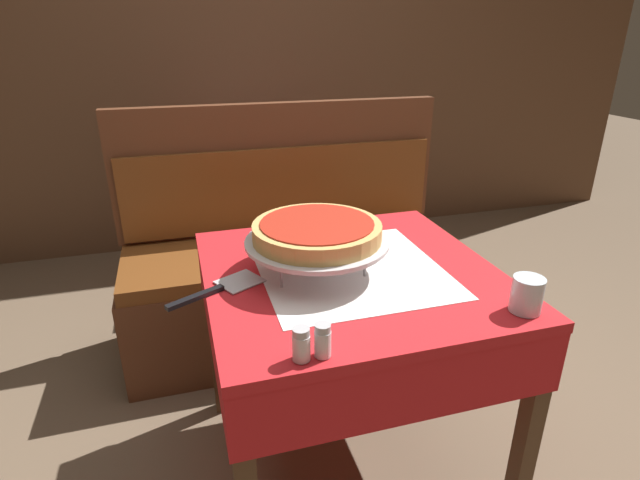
{
  "coord_description": "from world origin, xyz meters",
  "views": [
    {
      "loc": [
        -0.45,
        -1.22,
        1.38
      ],
      "look_at": [
        -0.1,
        -0.01,
        0.85
      ],
      "focal_mm": 28.0,
      "sensor_mm": 36.0,
      "label": 1
    }
  ],
  "objects_px": {
    "pizza_pan_stand": "(317,243)",
    "water_glass_near": "(527,295)",
    "booth_bench": "(293,275)",
    "dining_table_rear": "(269,170)",
    "dining_table_front": "(350,304)",
    "condiment_caddy": "(284,141)",
    "salt_shaker": "(301,344)",
    "pepper_shaker": "(323,340)",
    "pizza_server": "(219,289)",
    "deep_dish_pizza": "(317,231)"
  },
  "relations": [
    {
      "from": "pizza_pan_stand",
      "to": "water_glass_near",
      "type": "relative_size",
      "value": 4.52
    },
    {
      "from": "booth_bench",
      "to": "dining_table_rear",
      "type": "bearing_deg",
      "value": 86.17
    },
    {
      "from": "dining_table_front",
      "to": "water_glass_near",
      "type": "xyz_separation_m",
      "value": [
        0.34,
        -0.34,
        0.16
      ]
    },
    {
      "from": "dining_table_rear",
      "to": "pizza_pan_stand",
      "type": "distance_m",
      "value": 1.6
    },
    {
      "from": "dining_table_rear",
      "to": "condiment_caddy",
      "type": "distance_m",
      "value": 0.19
    },
    {
      "from": "salt_shaker",
      "to": "pepper_shaker",
      "type": "distance_m",
      "value": 0.05
    },
    {
      "from": "dining_table_front",
      "to": "pizza_pan_stand",
      "type": "distance_m",
      "value": 0.23
    },
    {
      "from": "pizza_pan_stand",
      "to": "pepper_shaker",
      "type": "distance_m",
      "value": 0.41
    },
    {
      "from": "booth_bench",
      "to": "pepper_shaker",
      "type": "bearing_deg",
      "value": -100.02
    },
    {
      "from": "pizza_server",
      "to": "dining_table_front",
      "type": "bearing_deg",
      "value": 2.61
    },
    {
      "from": "pizza_pan_stand",
      "to": "pizza_server",
      "type": "bearing_deg",
      "value": -172.46
    },
    {
      "from": "booth_bench",
      "to": "dining_table_front",
      "type": "bearing_deg",
      "value": -90.79
    },
    {
      "from": "water_glass_near",
      "to": "booth_bench",
      "type": "bearing_deg",
      "value": 105.77
    },
    {
      "from": "deep_dish_pizza",
      "to": "pepper_shaker",
      "type": "relative_size",
      "value": 4.71
    },
    {
      "from": "pizza_server",
      "to": "pepper_shaker",
      "type": "distance_m",
      "value": 0.4
    },
    {
      "from": "pepper_shaker",
      "to": "pizza_server",
      "type": "bearing_deg",
      "value": 117.01
    },
    {
      "from": "dining_table_front",
      "to": "salt_shaker",
      "type": "xyz_separation_m",
      "value": [
        -0.25,
        -0.37,
        0.15
      ]
    },
    {
      "from": "dining_table_rear",
      "to": "salt_shaker",
      "type": "distance_m",
      "value": 2.01
    },
    {
      "from": "water_glass_near",
      "to": "condiment_caddy",
      "type": "relative_size",
      "value": 0.58
    },
    {
      "from": "booth_bench",
      "to": "pizza_pan_stand",
      "type": "xyz_separation_m",
      "value": [
        -0.11,
        -0.79,
        0.5
      ]
    },
    {
      "from": "booth_bench",
      "to": "deep_dish_pizza",
      "type": "relative_size",
      "value": 4.15
    },
    {
      "from": "pepper_shaker",
      "to": "condiment_caddy",
      "type": "distance_m",
      "value": 2.08
    },
    {
      "from": "dining_table_front",
      "to": "condiment_caddy",
      "type": "xyz_separation_m",
      "value": [
        0.17,
        1.68,
        0.15
      ]
    },
    {
      "from": "deep_dish_pizza",
      "to": "pepper_shaker",
      "type": "xyz_separation_m",
      "value": [
        -0.1,
        -0.39,
        -0.09
      ]
    },
    {
      "from": "dining_table_rear",
      "to": "pizza_pan_stand",
      "type": "relative_size",
      "value": 1.88
    },
    {
      "from": "pizza_pan_stand",
      "to": "water_glass_near",
      "type": "xyz_separation_m",
      "value": [
        0.43,
        -0.36,
        -0.04
      ]
    },
    {
      "from": "pizza_pan_stand",
      "to": "deep_dish_pizza",
      "type": "bearing_deg",
      "value": 90.0
    },
    {
      "from": "pizza_pan_stand",
      "to": "condiment_caddy",
      "type": "relative_size",
      "value": 2.6
    },
    {
      "from": "booth_bench",
      "to": "pizza_pan_stand",
      "type": "distance_m",
      "value": 0.94
    },
    {
      "from": "pepper_shaker",
      "to": "salt_shaker",
      "type": "bearing_deg",
      "value": 180.0
    },
    {
      "from": "water_glass_near",
      "to": "dining_table_front",
      "type": "bearing_deg",
      "value": 134.76
    },
    {
      "from": "pizza_pan_stand",
      "to": "dining_table_rear",
      "type": "bearing_deg",
      "value": 84.19
    },
    {
      "from": "pizza_server",
      "to": "dining_table_rear",
      "type": "bearing_deg",
      "value": 74.67
    },
    {
      "from": "pizza_server",
      "to": "pepper_shaker",
      "type": "bearing_deg",
      "value": -62.99
    },
    {
      "from": "booth_bench",
      "to": "condiment_caddy",
      "type": "relative_size",
      "value": 9.6
    },
    {
      "from": "pizza_pan_stand",
      "to": "condiment_caddy",
      "type": "xyz_separation_m",
      "value": [
        0.27,
        1.66,
        -0.06
      ]
    },
    {
      "from": "pizza_server",
      "to": "condiment_caddy",
      "type": "xyz_separation_m",
      "value": [
        0.55,
        1.69,
        0.03
      ]
    },
    {
      "from": "deep_dish_pizza",
      "to": "salt_shaker",
      "type": "bearing_deg",
      "value": -110.58
    },
    {
      "from": "dining_table_rear",
      "to": "pepper_shaker",
      "type": "xyz_separation_m",
      "value": [
        -0.26,
        -1.98,
        0.15
      ]
    },
    {
      "from": "water_glass_near",
      "to": "pepper_shaker",
      "type": "xyz_separation_m",
      "value": [
        -0.53,
        -0.04,
        -0.01
      ]
    },
    {
      "from": "water_glass_near",
      "to": "pizza_server",
      "type": "bearing_deg",
      "value": 155.84
    },
    {
      "from": "dining_table_rear",
      "to": "deep_dish_pizza",
      "type": "relative_size",
      "value": 2.11
    },
    {
      "from": "deep_dish_pizza",
      "to": "pizza_pan_stand",
      "type": "bearing_deg",
      "value": -90.0
    },
    {
      "from": "pizza_pan_stand",
      "to": "pepper_shaker",
      "type": "bearing_deg",
      "value": -104.38
    },
    {
      "from": "pizza_server",
      "to": "water_glass_near",
      "type": "xyz_separation_m",
      "value": [
        0.72,
        -0.32,
        0.04
      ]
    },
    {
      "from": "dining_table_rear",
      "to": "salt_shaker",
      "type": "bearing_deg",
      "value": -98.89
    },
    {
      "from": "booth_bench",
      "to": "water_glass_near",
      "type": "distance_m",
      "value": 1.28
    },
    {
      "from": "dining_table_rear",
      "to": "pizza_server",
      "type": "distance_m",
      "value": 1.68
    },
    {
      "from": "dining_table_front",
      "to": "pizza_pan_stand",
      "type": "xyz_separation_m",
      "value": [
        -0.1,
        0.02,
        0.21
      ]
    },
    {
      "from": "deep_dish_pizza",
      "to": "pizza_server",
      "type": "height_order",
      "value": "deep_dish_pizza"
    }
  ]
}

